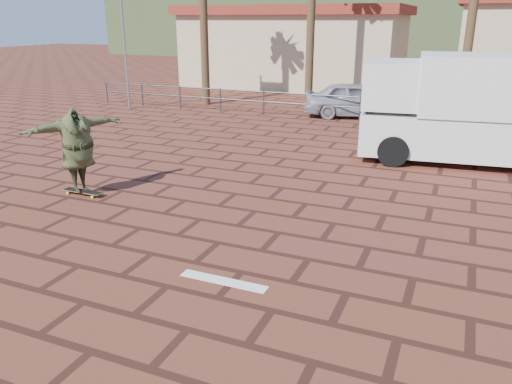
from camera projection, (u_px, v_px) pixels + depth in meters
The scene contains 10 objects.
ground at pixel (218, 243), 8.85m from camera, with size 120.00×120.00×0.00m, color #5F2B1F.
paint_stripe at pixel (224, 281), 7.55m from camera, with size 1.40×0.22×0.01m, color white.
guardrail at pixel (360, 104), 19.08m from camera, with size 24.06×0.06×1.00m.
building_west at pixel (296, 46), 29.46m from camera, with size 12.60×7.60×4.50m.
hill_front at pixel (438, 27), 51.40m from camera, with size 70.00×18.00×6.00m, color #384C28.
hill_back at pixel (263, 18), 64.39m from camera, with size 35.00×14.00×8.00m, color #384C28.
longboard at pixel (83, 191), 11.24m from camera, with size 1.01×0.23×0.10m.
skateboarder at pixel (78, 150), 10.93m from camera, with size 2.31×0.63×1.88m, color #404726.
campervan at pixel (470, 107), 13.49m from camera, with size 5.80×2.99×2.89m.
car_silver at pixel (357, 100), 20.07m from camera, with size 1.67×4.14×1.41m, color #A2A3A9.
Camera 1 is at (3.76, -7.17, 3.75)m, focal length 35.00 mm.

